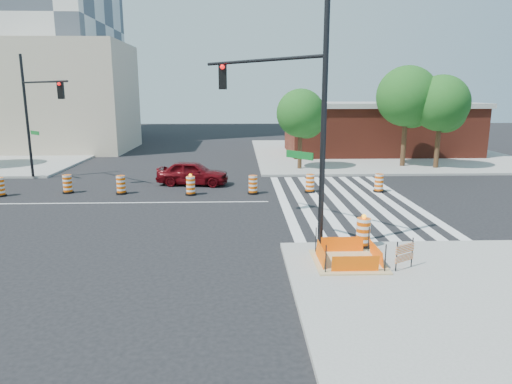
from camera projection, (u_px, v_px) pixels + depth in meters
ground at (131, 203)px, 23.12m from camera, size 120.00×120.00×0.00m
sidewalk_ne at (377, 153)px, 41.32m from camera, size 22.00×22.00×0.15m
crosswalk_east at (345, 201)px, 23.51m from camera, size 6.75×13.50×0.01m
lane_centerline at (131, 203)px, 23.12m from camera, size 14.00×0.12×0.01m
excavation_pit at (348, 260)px, 14.61m from camera, size 2.20×2.20×0.90m
brick_storefront at (378, 128)px, 40.84m from camera, size 16.50×8.50×4.60m
beige_midrise at (54, 98)px, 43.10m from camera, size 14.00×10.00×10.00m
red_coupe at (193, 173)px, 27.49m from camera, size 4.49×2.37×1.46m
signal_pole_se at (286, 102)px, 16.37m from camera, size 4.25×4.90×8.38m
signal_pole_nw at (37, 106)px, 27.58m from camera, size 4.27×4.08×7.64m
pit_drum at (363, 233)px, 15.99m from camera, size 0.61×0.61×1.19m
barricade at (405, 253)px, 13.97m from camera, size 0.71×0.44×0.94m
tree_north_c at (301, 116)px, 31.97m from camera, size 3.41×3.38×5.75m
tree_north_d at (407, 100)px, 32.90m from camera, size 4.34×4.34×7.38m
tree_north_e at (441, 106)px, 32.19m from camera, size 3.96×3.95×6.71m
median_drum_1 at (0, 188)px, 24.46m from camera, size 0.60×0.60×1.02m
median_drum_2 at (68, 185)px, 25.26m from camera, size 0.60×0.60×1.02m
median_drum_3 at (121, 185)px, 25.04m from camera, size 0.60×0.60×1.02m
median_drum_4 at (191, 186)px, 24.78m from camera, size 0.60×0.60×1.18m
median_drum_5 at (253, 185)px, 25.07m from camera, size 0.60×0.60×1.02m
median_drum_6 at (310, 184)px, 25.43m from camera, size 0.60×0.60×1.02m
median_drum_7 at (379, 184)px, 25.53m from camera, size 0.60×0.60×1.02m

